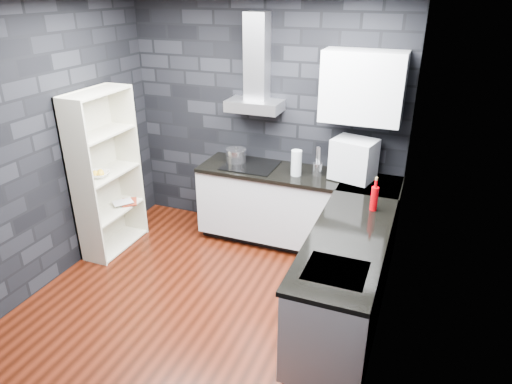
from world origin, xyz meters
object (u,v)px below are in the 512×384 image
Objects in this scene: pot at (236,156)px; fruit_bowl at (99,174)px; glass_vase at (296,163)px; appliance_garage at (354,159)px; utensil_crock at (317,169)px; storage_jar at (317,169)px; bookshelf at (106,174)px; red_bottle at (374,199)px.

pot reaches higher than fruit_bowl.
glass_vase is 0.60m from appliance_garage.
pot is at bearing 38.95° from fruit_bowl.
utensil_crock is 0.32× the size of appliance_garage.
storage_jar is (0.95, 0.01, -0.03)m from pot.
pot is at bearing -167.05° from appliance_garage.
utensil_crock is 2.29m from bookshelf.
storage_jar is at bearing 24.28° from fruit_bowl.
appliance_garage is 0.73m from red_bottle.
glass_vase is 0.25m from storage_jar.
utensil_crock is at bearing -1.99° from pot.
glass_vase is 0.24m from utensil_crock.
bookshelf is (-2.13, -0.84, -0.05)m from storage_jar.
glass_vase is 1.05m from red_bottle.
appliance_garage is 1.90× the size of fruit_bowl.
utensil_crock is at bearing 137.26° from red_bottle.
utensil_crock is (0.21, 0.09, -0.07)m from glass_vase.
glass_vase reaches higher than storage_jar.
pot is 0.81× the size of glass_vase.
red_bottle is at bearing 5.63° from bookshelf.
bookshelf reaches higher than fruit_bowl.
fruit_bowl is at bearing -155.72° from storage_jar.
appliance_garage reaches higher than glass_vase.
glass_vase is at bearing -158.00° from utensil_crock.
pot is 1.67× the size of utensil_crock.
pot is 0.13× the size of bookshelf.
bookshelf is (-2.51, -0.82, -0.22)m from appliance_garage.
bookshelf is (-2.82, -0.17, -0.11)m from red_bottle.
glass_vase is (0.75, -0.12, 0.06)m from pot.
fruit_bowl is at bearing -141.05° from pot.
storage_jar is (0.20, 0.13, -0.09)m from glass_vase.
pot reaches higher than utensil_crock.
red_bottle reaches higher than pot.
bookshelf is at bearing -144.67° from pot.
red_bottle is (1.65, -0.67, 0.03)m from pot.
pot is at bearing -179.44° from storage_jar.
utensil_crock reaches higher than storage_jar.
storage_jar is 0.06× the size of bookshelf.
fruit_bowl is at bearing -87.76° from bookshelf.
red_bottle is (0.31, -0.65, -0.11)m from appliance_garage.
appliance_garage reaches higher than red_bottle.
fruit_bowl is (-1.93, -0.83, -0.10)m from glass_vase.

